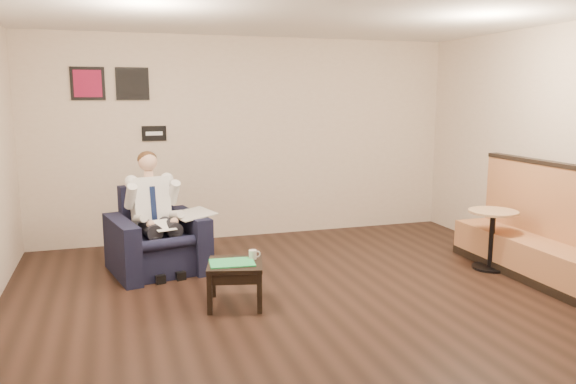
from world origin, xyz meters
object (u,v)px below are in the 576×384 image
object	(u,v)px
seated_man	(160,218)
side_table	(235,284)
banquette	(544,224)
green_folder	(232,263)
coffee_mug	(253,255)
cafe_table	(492,240)
armchair	(157,231)
smartphone	(240,258)

from	to	relation	value
seated_man	side_table	size ratio (longest dim) A/B	2.53
banquette	green_folder	bearing A→B (deg)	175.87
side_table	coffee_mug	distance (m)	0.33
green_folder	banquette	distance (m)	3.42
coffee_mug	cafe_table	bearing A→B (deg)	3.21
side_table	cafe_table	xyz separation A→B (m)	(3.09, 0.23, 0.14)
cafe_table	coffee_mug	bearing A→B (deg)	-176.79
banquette	cafe_table	xyz separation A→B (m)	(-0.28, 0.49, -0.28)
coffee_mug	cafe_table	size ratio (longest dim) A/B	0.13
armchair	banquette	xyz separation A→B (m)	(4.00, -1.57, 0.15)
seated_man	smartphone	size ratio (longest dim) A/B	9.95
armchair	smartphone	bearing A→B (deg)	-71.69
armchair	smartphone	xyz separation A→B (m)	(0.71, -1.18, -0.05)
cafe_table	side_table	bearing A→B (deg)	-175.73
seated_man	banquette	distance (m)	4.23
cafe_table	green_folder	bearing A→B (deg)	-175.56
armchair	green_folder	distance (m)	1.45
smartphone	banquette	distance (m)	3.32
coffee_mug	armchair	bearing A→B (deg)	123.42
seated_man	banquette	size ratio (longest dim) A/B	0.53
cafe_table	seated_man	bearing A→B (deg)	165.44
side_table	green_folder	world-z (taller)	green_folder
seated_man	coffee_mug	xyz separation A→B (m)	(0.79, -1.12, -0.19)
armchair	coffee_mug	xyz separation A→B (m)	(0.82, -1.24, -0.01)
side_table	banquette	size ratio (longest dim) A/B	0.21
side_table	green_folder	distance (m)	0.22
green_folder	banquette	world-z (taller)	banquette
armchair	cafe_table	xyz separation A→B (m)	(3.72, -1.08, -0.13)
armchair	side_table	xyz separation A→B (m)	(0.63, -1.31, -0.27)
side_table	seated_man	bearing A→B (deg)	116.79
side_table	coffee_mug	xyz separation A→B (m)	(0.19, 0.07, 0.26)
seated_man	coffee_mug	world-z (taller)	seated_man
armchair	seated_man	size ratio (longest dim) A/B	0.75
green_folder	coffee_mug	world-z (taller)	coffee_mug
seated_man	coffee_mug	bearing A→B (deg)	-67.57
green_folder	seated_man	bearing A→B (deg)	115.34
seated_man	side_table	distance (m)	1.40
armchair	green_folder	xyz separation A→B (m)	(0.60, -1.32, -0.05)
side_table	cafe_table	size ratio (longest dim) A/B	0.75
smartphone	green_folder	bearing A→B (deg)	-103.96
seated_man	coffee_mug	size ratio (longest dim) A/B	14.66
smartphone	banquette	bearing A→B (deg)	17.26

